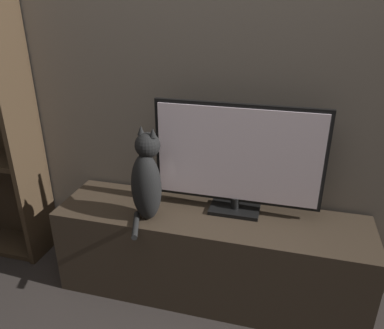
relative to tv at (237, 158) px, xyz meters
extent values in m
cube|color=#60564C|center=(-0.11, 0.17, 0.51)|extent=(4.80, 0.05, 2.60)
cube|color=#33281E|center=(-0.11, -0.08, -0.54)|extent=(1.60, 0.41, 0.49)
cube|color=black|center=(0.00, 0.00, -0.29)|extent=(0.25, 0.15, 0.02)
cylinder|color=black|center=(0.00, 0.00, -0.25)|extent=(0.04, 0.04, 0.06)
cube|color=black|center=(0.00, 0.00, 0.02)|extent=(0.83, 0.02, 0.51)
cube|color=silver|center=(0.00, -0.01, 0.02)|extent=(0.80, 0.01, 0.47)
ellipsoid|color=black|center=(-0.41, -0.19, -0.12)|extent=(0.18, 0.17, 0.35)
ellipsoid|color=silver|center=(-0.40, -0.14, -0.14)|extent=(0.09, 0.07, 0.19)
sphere|color=black|center=(-0.40, -0.16, 0.09)|extent=(0.15, 0.15, 0.12)
cone|color=black|center=(-0.43, -0.15, 0.16)|extent=(0.04, 0.04, 0.04)
cone|color=black|center=(-0.37, -0.17, 0.16)|extent=(0.04, 0.04, 0.04)
cylinder|color=black|center=(-0.43, -0.28, -0.28)|extent=(0.10, 0.21, 0.03)
cube|color=#3D2D1E|center=(-1.21, 0.00, 0.14)|extent=(0.03, 0.28, 1.85)
camera|label=1|loc=(0.22, -1.68, 0.72)|focal=35.00mm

